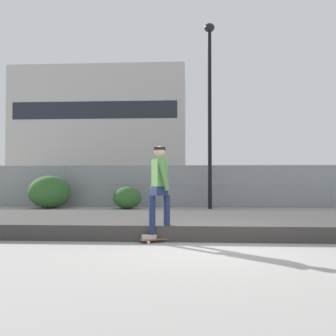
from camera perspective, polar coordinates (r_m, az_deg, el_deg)
The scene contains 11 objects.
ground_plane at distance 6.90m, azimuth 5.64°, elevation -12.17°, with size 120.00×120.00×0.00m, color gray.
gravel_berm at distance 8.96m, azimuth 5.06°, elevation -8.72°, with size 17.78×3.48×0.32m, color #3D3A38.
skateboard at distance 7.29m, azimuth -1.35°, elevation -11.15°, with size 0.81×0.51×0.07m.
skater at distance 7.19m, azimuth -1.34°, elevation -2.76°, with size 0.70×0.62×1.83m.
chain_fence at distance 16.04m, azimuth 4.24°, elevation -2.84°, with size 23.72×0.06×1.85m.
street_lamp at distance 15.61m, azimuth 6.59°, elevation 11.38°, with size 0.44×0.44×7.83m.
parked_car_near at distance 19.86m, azimuth -11.94°, elevation -2.86°, with size 4.48×2.11×1.66m.
parked_car_mid at distance 18.90m, azimuth 8.26°, elevation -2.94°, with size 4.50×2.15×1.66m.
library_building at distance 59.92m, azimuth -9.86°, elevation 5.69°, with size 25.97×14.52×17.85m.
shrub_left at distance 16.18m, azimuth -18.18°, elevation -3.61°, with size 1.78×1.46×1.38m.
shrub_center at distance 15.22m, azimuth -6.47°, elevation -4.68°, with size 1.19×0.97×0.92m.
Camera 1 is at (-0.28, -6.78, 1.26)m, focal length 38.60 mm.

